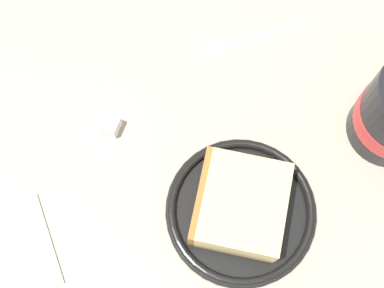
% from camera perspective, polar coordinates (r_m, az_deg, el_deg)
% --- Properties ---
extents(ground_plane, '(1.14, 1.14, 0.03)m').
position_cam_1_polar(ground_plane, '(0.59, 1.58, 0.73)').
color(ground_plane, tan).
extents(small_plate, '(0.15, 0.15, 0.02)m').
position_cam_1_polar(small_plate, '(0.54, 5.16, -7.06)').
color(small_plate, black).
rests_on(small_plate, ground_plane).
extents(cake_slice, '(0.12, 0.12, 0.05)m').
position_cam_1_polar(cake_slice, '(0.52, 5.11, -6.48)').
color(cake_slice, '#9E662D').
rests_on(cake_slice, small_plate).
extents(teaspoon, '(0.06, 0.13, 0.01)m').
position_cam_1_polar(teaspoon, '(0.61, 4.42, 10.54)').
color(teaspoon, silver).
rests_on(teaspoon, ground_plane).
extents(sugar_cube, '(0.02, 0.02, 0.02)m').
position_cam_1_polar(sugar_cube, '(0.57, -8.58, 1.94)').
color(sugar_cube, white).
rests_on(sugar_cube, ground_plane).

